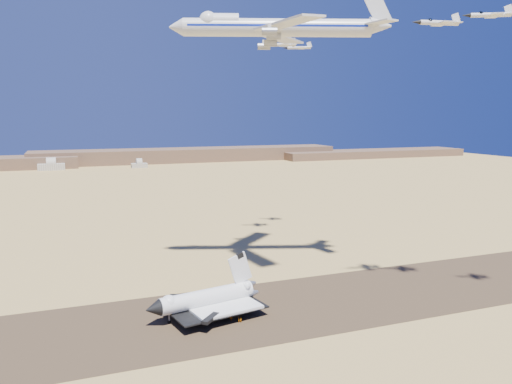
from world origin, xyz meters
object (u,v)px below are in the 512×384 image
object	(u,v)px
crew_b	(241,320)
chase_jet_a	(438,23)
chase_jet_b	(490,15)
carrier_747	(271,27)
crew_c	(231,319)
shuttle	(206,300)
crew_a	(239,320)
chase_jet_e	(298,48)
chase_jet_d	(281,45)

from	to	relation	value
crew_b	chase_jet_a	size ratio (longest dim) A/B	0.11
chase_jet_b	carrier_747	bearing A→B (deg)	160.67
crew_c	chase_jet_a	bearing A→B (deg)	-162.31
carrier_747	crew_c	bearing A→B (deg)	-107.91
shuttle	carrier_747	bearing A→B (deg)	30.43
crew_a	carrier_747	bearing A→B (deg)	-37.37
crew_c	shuttle	bearing A→B (deg)	-26.54
shuttle	chase_jet_e	distance (m)	148.04
carrier_747	crew_a	bearing A→B (deg)	-104.86
crew_b	chase_jet_e	world-z (taller)	chase_jet_e
crew_b	crew_c	world-z (taller)	crew_b
shuttle	crew_c	world-z (taller)	shuttle
crew_b	chase_jet_d	bearing A→B (deg)	-64.29
carrier_747	chase_jet_b	world-z (taller)	carrier_747
crew_b	chase_jet_b	size ratio (longest dim) A/B	0.12
shuttle	crew_a	world-z (taller)	shuttle
shuttle	crew_a	xyz separation A→B (m)	(7.90, -9.38, -4.22)
crew_c	chase_jet_d	size ratio (longest dim) A/B	0.10
chase_jet_b	chase_jet_d	distance (m)	103.24
crew_b	chase_jet_d	distance (m)	137.85
crew_b	chase_jet_b	distance (m)	121.81
crew_c	chase_jet_e	size ratio (longest dim) A/B	0.12
shuttle	chase_jet_a	world-z (taller)	chase_jet_a
chase_jet_d	chase_jet_e	world-z (taller)	chase_jet_e
crew_c	chase_jet_e	distance (m)	152.49
crew_c	chase_jet_a	size ratio (longest dim) A/B	0.10
shuttle	chase_jet_e	xyz separation A→B (m)	(74.09, 88.69, 92.51)
chase_jet_a	chase_jet_b	distance (m)	15.17
crew_b	chase_jet_a	bearing A→B (deg)	-129.60
shuttle	chase_jet_a	size ratio (longest dim) A/B	2.39
crew_b	crew_c	bearing A→B (deg)	20.83
carrier_747	chase_jet_b	bearing A→B (deg)	-28.71
shuttle	crew_b	size ratio (longest dim) A/B	22.47
carrier_747	crew_c	size ratio (longest dim) A/B	49.36
crew_b	chase_jet_b	xyz separation A→B (m)	(76.89, -14.35, 93.38)
chase_jet_a	chase_jet_e	xyz separation A→B (m)	(1.45, 104.59, 5.18)
chase_jet_e	crew_a	bearing A→B (deg)	-97.49
crew_c	chase_jet_e	world-z (taller)	chase_jet_e
crew_a	chase_jet_e	distance (m)	152.83
chase_jet_b	crew_a	bearing A→B (deg)	-162.22
crew_a	crew_b	bearing A→B (deg)	-93.36
chase_jet_b	crew_b	bearing A→B (deg)	-162.32
chase_jet_e	chase_jet_b	bearing A→B (deg)	-57.68
carrier_747	chase_jet_a	world-z (taller)	carrier_747
crew_c	chase_jet_b	bearing A→B (deg)	-166.68
crew_a	crew_b	distance (m)	0.71
shuttle	crew_a	bearing A→B (deg)	-61.24
crew_c	chase_jet_d	xyz separation A→B (m)	(52.87, 83.54, 95.86)
crew_b	chase_jet_e	distance (m)	152.51
shuttle	chase_jet_a	xyz separation A→B (m)	(72.65, -15.89, 87.33)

